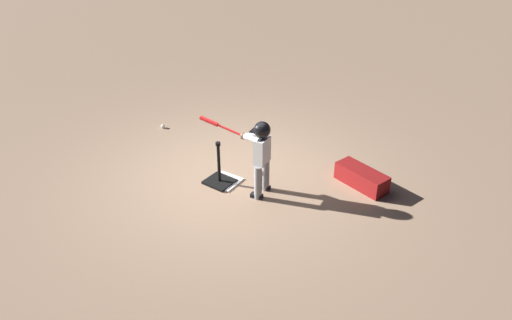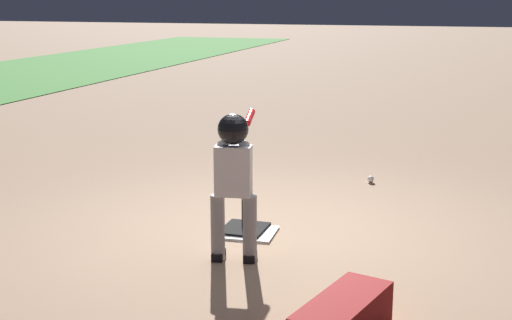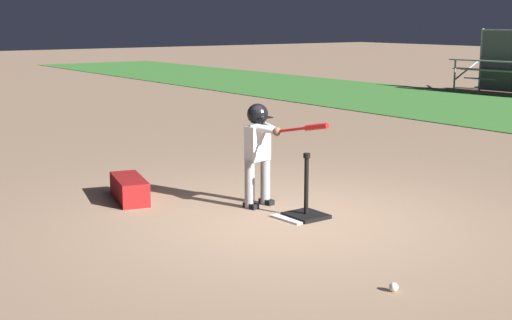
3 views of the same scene
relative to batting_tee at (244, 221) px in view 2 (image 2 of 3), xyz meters
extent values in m
plane|color=#93755B|center=(0.02, -0.26, -0.10)|extent=(90.00, 90.00, 0.00)
cube|color=white|center=(-0.04, -0.07, -0.09)|extent=(0.47, 0.47, 0.02)
cube|color=black|center=(0.00, 0.00, -0.08)|extent=(0.42, 0.38, 0.04)
cylinder|color=black|center=(0.00, 0.00, 0.25)|extent=(0.05, 0.05, 0.62)
cylinder|color=black|center=(0.00, 0.00, 0.59)|extent=(0.08, 0.08, 0.05)
cylinder|color=gray|center=(-0.72, -0.01, 0.17)|extent=(0.13, 0.13, 0.54)
cube|color=black|center=(-0.70, -0.01, -0.07)|extent=(0.19, 0.12, 0.06)
cylinder|color=gray|center=(-0.68, -0.27, 0.17)|extent=(0.13, 0.13, 0.54)
cube|color=black|center=(-0.66, -0.27, -0.07)|extent=(0.19, 0.12, 0.06)
cube|color=silver|center=(-0.70, -0.14, 0.64)|extent=(0.20, 0.30, 0.40)
sphere|color=brown|center=(-0.70, -0.14, 0.96)|extent=(0.21, 0.21, 0.21)
sphere|color=black|center=(-0.70, -0.14, 0.97)|extent=(0.24, 0.24, 0.24)
cube|color=black|center=(-0.60, -0.13, 0.94)|extent=(0.15, 0.20, 0.01)
cylinder|color=silver|center=(-0.56, -0.07, 0.82)|extent=(0.33, 0.12, 0.12)
cylinder|color=silver|center=(-0.55, -0.16, 0.82)|extent=(0.33, 0.22, 0.12)
sphere|color=brown|center=(-0.41, -0.09, 0.80)|extent=(0.10, 0.10, 0.10)
cylinder|color=red|center=(-0.06, -0.04, 0.87)|extent=(0.70, 0.14, 0.17)
cylinder|color=red|center=(0.16, 0.00, 0.92)|extent=(0.31, 0.11, 0.12)
cylinder|color=black|center=(-0.43, -0.10, 0.80)|extent=(0.03, 0.05, 0.05)
sphere|color=white|center=(2.07, -0.83, -0.06)|extent=(0.07, 0.07, 0.07)
cube|color=maroon|center=(-1.81, -1.22, 0.04)|extent=(0.89, 0.53, 0.28)
camera|label=1|loc=(-4.28, 4.93, 4.12)|focal=35.00mm
camera|label=2|loc=(-5.80, -1.91, 1.98)|focal=50.00mm
camera|label=3|loc=(5.74, -4.86, 2.01)|focal=50.00mm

